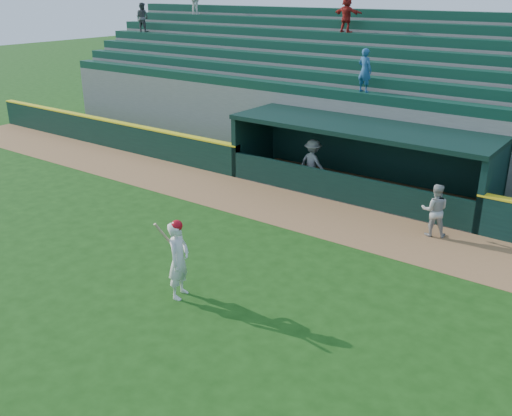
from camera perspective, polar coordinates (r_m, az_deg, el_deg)
name	(u,v)px	position (r m, az deg, el deg)	size (l,w,h in m)	color
ground	(220,273)	(14.92, -3.67, -6.47)	(120.00, 120.00, 0.00)	#184210
warning_track	(316,215)	(18.57, 6.05, -0.73)	(40.00, 3.00, 0.01)	#92633A
field_wall_left	(106,133)	(27.36, -14.80, 7.25)	(15.50, 0.30, 1.20)	black
wall_stripe_left	(104,120)	(27.22, -14.92, 8.54)	(15.50, 0.32, 0.06)	yellow
dugout_player_front	(435,210)	(17.52, 17.44, -0.20)	(0.78, 0.61, 1.61)	#A6A6A1
dugout_player_inside	(313,163)	(21.09, 5.70, 4.52)	(1.13, 0.65, 1.75)	gray
dugout	(362,154)	(20.74, 10.59, 5.36)	(9.40, 2.80, 2.46)	slate
stands	(415,105)	(24.60, 15.57, 9.93)	(34.50, 6.27, 7.10)	slate
batter_at_plate	(179,259)	(13.51, -7.75, -5.07)	(0.63, 0.87, 1.98)	silver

